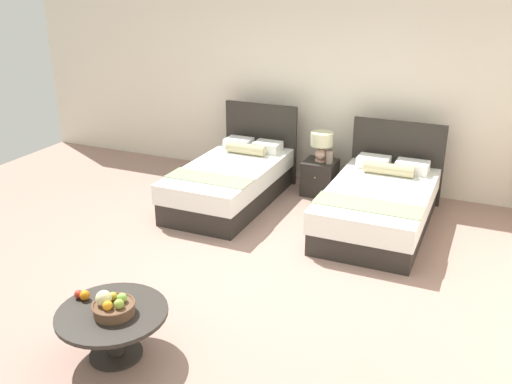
{
  "coord_description": "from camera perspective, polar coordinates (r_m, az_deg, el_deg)",
  "views": [
    {
      "loc": [
        2.23,
        -4.87,
        3.04
      ],
      "look_at": [
        -0.13,
        0.48,
        0.72
      ],
      "focal_mm": 39.76,
      "sensor_mm": 36.0,
      "label": 1
    }
  ],
  "objects": [
    {
      "name": "fruit_bowl",
      "position": [
        4.78,
        -14.21,
        -11.07
      ],
      "size": [
        0.35,
        0.35,
        0.21
      ],
      "color": "brown",
      "rests_on": "coffee_table"
    },
    {
      "name": "bed_near_window",
      "position": [
        7.79,
        -2.42,
        1.19
      ],
      "size": [
        1.13,
        2.17,
        1.17
      ],
      "color": "#292521",
      "rests_on": "ground"
    },
    {
      "name": "vase",
      "position": [
        7.95,
        7.41,
        3.54
      ],
      "size": [
        0.1,
        0.1,
        0.19
      ],
      "color": "gray",
      "rests_on": "nightstand"
    },
    {
      "name": "coffee_table",
      "position": [
        4.91,
        -14.21,
        -12.55
      ],
      "size": [
        0.91,
        0.91,
        0.43
      ],
      "color": "#292521",
      "rests_on": "ground"
    },
    {
      "name": "loose_orange",
      "position": [
        5.05,
        -16.85,
        -9.91
      ],
      "size": [
        0.09,
        0.09,
        0.09
      ],
      "color": "orange",
      "rests_on": "coffee_table"
    },
    {
      "name": "wall_back",
      "position": [
        8.39,
        8.03,
        10.04
      ],
      "size": [
        10.4,
        0.12,
        2.75
      ],
      "primitive_type": "cube",
      "color": "silver",
      "rests_on": "ground"
    },
    {
      "name": "ground_plane",
      "position": [
        6.16,
        -0.69,
        -7.97
      ],
      "size": [
        10.4,
        9.69,
        0.02
      ],
      "primitive_type": "cube",
      "color": "gray"
    },
    {
      "name": "loose_apple",
      "position": [
        5.09,
        -17.41,
        -9.79
      ],
      "size": [
        0.07,
        0.07,
        0.07
      ],
      "color": "#B62E22",
      "rests_on": "coffee_table"
    },
    {
      "name": "nightstand",
      "position": [
        8.13,
        6.46,
        1.47
      ],
      "size": [
        0.45,
        0.47,
        0.49
      ],
      "color": "#292521",
      "rests_on": "ground"
    },
    {
      "name": "table_lamp",
      "position": [
        7.99,
        6.66,
        4.93
      ],
      "size": [
        0.31,
        0.31,
        0.42
      ],
      "color": "tan",
      "rests_on": "nightstand"
    },
    {
      "name": "bed_near_corner",
      "position": [
        7.19,
        12.3,
        -1.2
      ],
      "size": [
        1.24,
        2.15,
        1.13
      ],
      "color": "#292521",
      "rests_on": "ground"
    }
  ]
}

